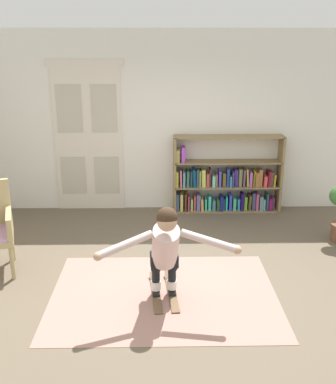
# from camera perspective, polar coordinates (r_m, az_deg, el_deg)

# --- Properties ---
(ground_plane) EXTENTS (7.20, 7.20, 0.00)m
(ground_plane) POSITION_cam_1_polar(r_m,az_deg,el_deg) (5.38, 0.64, -11.51)
(ground_plane) COLOR brown
(back_wall) EXTENTS (6.00, 0.10, 2.90)m
(back_wall) POSITION_cam_1_polar(r_m,az_deg,el_deg) (7.36, 0.09, 8.81)
(back_wall) COLOR silver
(back_wall) RESTS_ON ground
(double_door) EXTENTS (1.22, 0.05, 2.45)m
(double_door) POSITION_cam_1_polar(r_m,az_deg,el_deg) (7.44, -10.09, 6.90)
(double_door) COLOR beige
(double_door) RESTS_ON ground
(rug) EXTENTS (2.52, 1.83, 0.01)m
(rug) POSITION_cam_1_polar(r_m,az_deg,el_deg) (5.17, -0.51, -12.87)
(rug) COLOR #9F7468
(rug) RESTS_ON ground
(bookshelf) EXTENTS (1.77, 0.30, 1.27)m
(bookshelf) POSITION_cam_1_polar(r_m,az_deg,el_deg) (7.46, 7.19, 1.15)
(bookshelf) COLOR olive
(bookshelf) RESTS_ON ground
(skis_pair) EXTENTS (0.34, 0.83, 0.07)m
(skis_pair) POSITION_cam_1_polar(r_m,az_deg,el_deg) (5.18, -0.55, -12.52)
(skis_pair) COLOR brown
(skis_pair) RESTS_ON rug
(person_skier) EXTENTS (1.45, 0.70, 1.10)m
(person_skier) POSITION_cam_1_polar(r_m,az_deg,el_deg) (4.68, -0.32, -6.82)
(person_skier) COLOR white
(person_skier) RESTS_ON skis_pair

